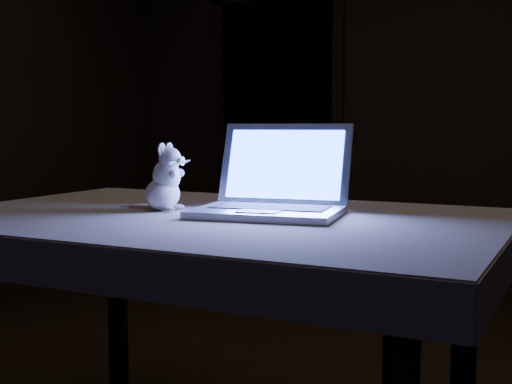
% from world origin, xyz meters
% --- Properties ---
extents(back_wall, '(4.50, 0.04, 2.60)m').
position_xyz_m(back_wall, '(0.00, 2.50, 1.30)').
color(back_wall, black).
rests_on(back_wall, ground).
extents(doorway, '(1.06, 0.36, 2.13)m').
position_xyz_m(doorway, '(-1.10, 2.50, 1.06)').
color(doorway, black).
rests_on(doorway, back_wall).
extents(table, '(1.61, 1.08, 0.84)m').
position_xyz_m(table, '(-0.05, -0.64, 0.42)').
color(table, black).
rests_on(table, floor).
extents(tablecloth, '(1.81, 1.33, 0.11)m').
position_xyz_m(tablecloth, '(-0.13, -0.61, 0.79)').
color(tablecloth, beige).
rests_on(tablecloth, table).
extents(laptop, '(0.45, 0.41, 0.28)m').
position_xyz_m(laptop, '(0.11, -0.60, 0.99)').
color(laptop, '#ABACB0').
rests_on(laptop, tablecloth).
extents(plush_mouse, '(0.18, 0.18, 0.21)m').
position_xyz_m(plush_mouse, '(-0.24, -0.61, 0.95)').
color(plush_mouse, white).
rests_on(plush_mouse, tablecloth).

